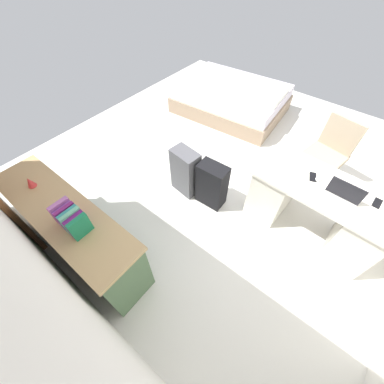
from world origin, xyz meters
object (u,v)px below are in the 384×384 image
object	(u,v)px
office_chair	(325,157)
computer_mouse	(319,178)
suitcase_black	(212,185)
figurine_small	(30,182)
cell_phone_by_mouse	(313,177)
bed	(232,99)
credenza	(75,232)
suitcase_spare_grey	(185,172)
cell_phone_near_laptop	(377,203)
desk	(314,208)
laptop	(345,191)

from	to	relation	value
office_chair	computer_mouse	world-z (taller)	office_chair
suitcase_black	figurine_small	size ratio (longest dim) A/B	5.69
cell_phone_by_mouse	bed	bearing A→B (deg)	-59.90
credenza	suitcase_spare_grey	bearing A→B (deg)	-101.85
suitcase_black	computer_mouse	xyz separation A→B (m)	(-1.02, -0.43, 0.44)
office_chair	bed	xyz separation A→B (m)	(1.94, -0.77, -0.18)
suitcase_black	cell_phone_near_laptop	world-z (taller)	cell_phone_near_laptop
office_chair	suitcase_spare_grey	world-z (taller)	office_chair
suitcase_spare_grey	cell_phone_near_laptop	bearing A→B (deg)	-158.36
office_chair	credenza	size ratio (longest dim) A/B	0.52
office_chair	cell_phone_by_mouse	bearing A→B (deg)	91.54
credenza	figurine_small	size ratio (longest dim) A/B	16.36
bed	desk	bearing A→B (deg)	142.25
desk	credenza	distance (m)	2.61
desk	cell_phone_near_laptop	xyz separation A→B (m)	(-0.43, -0.09, 0.36)
suitcase_black	laptop	size ratio (longest dim) A/B	1.96
cell_phone_by_mouse	office_chair	bearing A→B (deg)	-108.98
computer_mouse	cell_phone_near_laptop	size ratio (longest dim) A/B	0.74
credenza	bed	bearing A→B (deg)	-85.07
computer_mouse	cell_phone_near_laptop	xyz separation A→B (m)	(-0.55, -0.04, -0.01)
office_chair	figurine_small	xyz separation A→B (m)	(2.09, 2.74, 0.43)
office_chair	bed	bearing A→B (deg)	-21.72
office_chair	laptop	size ratio (longest dim) A/B	2.94
bed	office_chair	bearing A→B (deg)	158.28
laptop	computer_mouse	bearing A→B (deg)	-11.50
cell_phone_near_laptop	suitcase_spare_grey	bearing A→B (deg)	18.42
desk	bed	distance (m)	2.70
figurine_small	computer_mouse	bearing A→B (deg)	-138.64
computer_mouse	bed	bearing A→B (deg)	-35.99
office_chair	cell_phone_by_mouse	world-z (taller)	office_chair
computer_mouse	figurine_small	world-z (taller)	figurine_small
office_chair	desk	bearing A→B (deg)	102.57
cell_phone_by_mouse	cell_phone_near_laptop	bearing A→B (deg)	163.85
bed	laptop	xyz separation A→B (m)	(-2.27, 1.65, 0.54)
office_chair	suitcase_black	bearing A→B (deg)	53.40
credenza	suitcase_spare_grey	distance (m)	1.46
bed	laptop	world-z (taller)	laptop
laptop	desk	bearing A→B (deg)	-1.64
cell_phone_by_mouse	laptop	bearing A→B (deg)	150.95
suitcase_spare_grey	computer_mouse	distance (m)	1.55
office_chair	credenza	world-z (taller)	office_chair
office_chair	computer_mouse	size ratio (longest dim) A/B	9.40
desk	laptop	distance (m)	0.43
desk	figurine_small	xyz separation A→B (m)	(2.29, 1.86, 0.46)
suitcase_black	suitcase_spare_grey	distance (m)	0.40
office_chair	cell_phone_near_laptop	distance (m)	1.06
desk	computer_mouse	distance (m)	0.39
desk	computer_mouse	size ratio (longest dim) A/B	14.67
figurine_small	cell_phone_near_laptop	bearing A→B (deg)	-144.34
office_chair	laptop	xyz separation A→B (m)	(-0.34, 0.88, 0.37)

